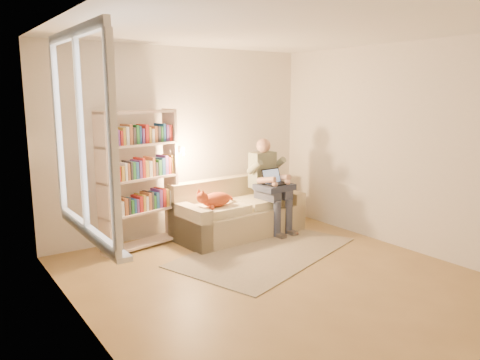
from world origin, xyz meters
TOP-DOWN VIEW (x-y plane):
  - floor at (0.00, 0.00)m, footprint 4.50×4.50m
  - ceiling at (0.00, 0.00)m, footprint 4.00×4.50m
  - wall_left at (-2.00, 0.00)m, footprint 0.02×4.50m
  - wall_right at (2.00, 0.00)m, footprint 0.02×4.50m
  - wall_back at (0.00, 2.25)m, footprint 4.00×0.02m
  - window at (-1.95, 0.20)m, footprint 0.12×1.52m
  - sofa at (0.57, 1.68)m, footprint 1.88×0.94m
  - person at (1.03, 1.56)m, footprint 0.41×0.62m
  - cat at (0.13, 1.53)m, footprint 0.65×0.26m
  - blanket at (1.00, 1.44)m, footprint 0.51×0.43m
  - laptop at (1.00, 1.45)m, footprint 0.34×0.29m
  - bookshelf at (-0.79, 1.90)m, footprint 1.21×0.48m
  - rug at (0.40, 0.83)m, footprint 2.64×2.03m

SIDE VIEW (x-z plane):
  - floor at x=0.00m, z-range 0.00..0.00m
  - rug at x=0.40m, z-range 0.00..0.01m
  - sofa at x=0.57m, z-range -0.11..0.67m
  - cat at x=0.13m, z-range 0.48..0.72m
  - blanket at x=1.00m, z-range 0.63..0.71m
  - person at x=1.03m, z-range 0.08..1.42m
  - laptop at x=1.00m, z-range 0.63..0.90m
  - bookshelf at x=-0.79m, z-range 0.09..1.87m
  - wall_left at x=-2.00m, z-range 0.00..2.60m
  - wall_right at x=2.00m, z-range 0.00..2.60m
  - wall_back at x=0.00m, z-range 0.00..2.60m
  - window at x=-1.95m, z-range 0.53..2.22m
  - ceiling at x=0.00m, z-range 2.59..2.61m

